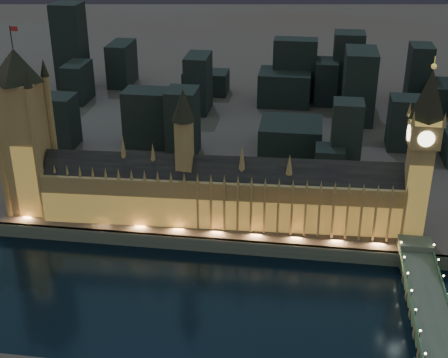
# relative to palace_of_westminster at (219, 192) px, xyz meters

# --- Properties ---
(ground_plane) EXTENTS (2000.00, 2000.00, 0.00)m
(ground_plane) POSITION_rel_palace_of_westminster_xyz_m (-1.04, -61.74, -26.37)
(ground_plane) COLOR black
(ground_plane) RESTS_ON ground
(north_bank) EXTENTS (2000.00, 960.00, 8.00)m
(north_bank) POSITION_rel_palace_of_westminster_xyz_m (-1.04, 458.26, -22.37)
(north_bank) COLOR #4B342D
(north_bank) RESTS_ON ground
(embankment_wall) EXTENTS (2000.00, 2.50, 8.00)m
(embankment_wall) POSITION_rel_palace_of_westminster_xyz_m (-1.04, -20.74, -22.37)
(embankment_wall) COLOR #465445
(embankment_wall) RESTS_ON ground
(palace_of_westminster) EXTENTS (202.00, 29.28, 78.00)m
(palace_of_westminster) POSITION_rel_palace_of_westminster_xyz_m (0.00, 0.00, 0.00)
(palace_of_westminster) COLOR #957347
(palace_of_westminster) RESTS_ON north_bank
(victoria_tower) EXTENTS (31.68, 31.68, 108.21)m
(victoria_tower) POSITION_rel_palace_of_westminster_xyz_m (-111.04, 0.17, 35.03)
(victoria_tower) COLOR #957347
(victoria_tower) RESTS_ON north_bank
(elizabeth_tower) EXTENTS (18.00, 18.00, 99.85)m
(elizabeth_tower) POSITION_rel_palace_of_westminster_xyz_m (106.96, 0.18, 37.09)
(elizabeth_tower) COLOR #957347
(elizabeth_tower) RESTS_ON north_bank
(westminster_bridge) EXTENTS (17.57, 113.00, 15.90)m
(westminster_bridge) POSITION_rel_palace_of_westminster_xyz_m (107.66, -65.19, -20.38)
(westminster_bridge) COLOR #465445
(westminster_bridge) RESTS_ON ground
(city_backdrop) EXTENTS (480.33, 215.63, 78.26)m
(city_backdrop) POSITION_rel_palace_of_westminster_xyz_m (34.19, 185.35, 4.42)
(city_backdrop) COLOR black
(city_backdrop) RESTS_ON north_bank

